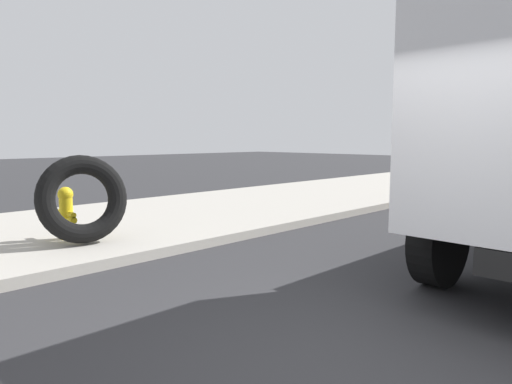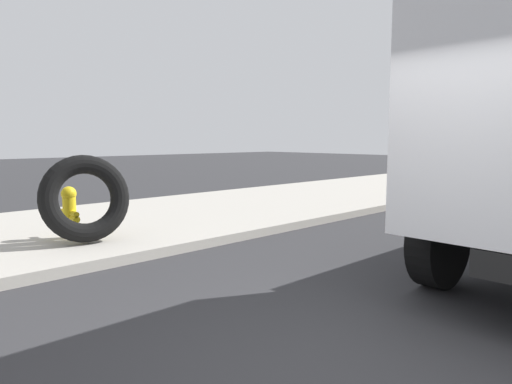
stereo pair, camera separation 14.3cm
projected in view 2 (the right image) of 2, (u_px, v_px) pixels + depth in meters
sidewalk_curb at (30, 236)px, 7.70m from camera, size 36.00×5.00×0.15m
fire_hydrant at (70, 211)px, 7.17m from camera, size 0.23×0.52×0.82m
loose_tire at (85, 199)px, 6.83m from camera, size 1.38×0.75×1.34m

